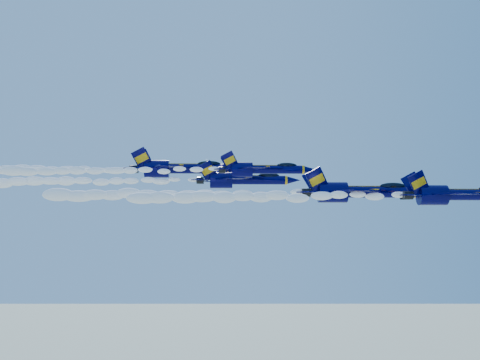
{
  "coord_description": "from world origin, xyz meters",
  "views": [
    {
      "loc": [
        -14.34,
        -86.53,
        148.96
      ],
      "look_at": [
        -10.32,
        4.17,
        154.15
      ],
      "focal_mm": 45.0,
      "sensor_mm": 36.0,
      "label": 1
    }
  ],
  "objects_px": {
    "jet_fourth": "(242,180)",
    "jet_fifth": "(180,168)",
    "jet_third": "(261,169)",
    "jet_lead": "(458,194)",
    "jet_second": "(359,192)"
  },
  "relations": [
    {
      "from": "jet_lead",
      "to": "jet_second",
      "type": "height_order",
      "value": "jet_second"
    },
    {
      "from": "jet_second",
      "to": "jet_third",
      "type": "distance_m",
      "value": 15.79
    },
    {
      "from": "jet_second",
      "to": "jet_fourth",
      "type": "distance_m",
      "value": 21.53
    },
    {
      "from": "jet_third",
      "to": "jet_fourth",
      "type": "distance_m",
      "value": 7.03
    },
    {
      "from": "jet_third",
      "to": "jet_fourth",
      "type": "relative_size",
      "value": 0.88
    },
    {
      "from": "jet_lead",
      "to": "jet_fourth",
      "type": "xyz_separation_m",
      "value": [
        -27.34,
        20.63,
        3.04
      ]
    },
    {
      "from": "jet_fourth",
      "to": "jet_lead",
      "type": "bearing_deg",
      "value": -37.04
    },
    {
      "from": "jet_lead",
      "to": "jet_fourth",
      "type": "bearing_deg",
      "value": 142.96
    },
    {
      "from": "jet_second",
      "to": "jet_third",
      "type": "xyz_separation_m",
      "value": [
        -13.04,
        8.1,
        3.71
      ]
    },
    {
      "from": "jet_third",
      "to": "jet_fourth",
      "type": "bearing_deg",
      "value": 113.0
    },
    {
      "from": "jet_third",
      "to": "jet_fourth",
      "type": "height_order",
      "value": "jet_third"
    },
    {
      "from": "jet_lead",
      "to": "jet_second",
      "type": "distance_m",
      "value": 13.15
    },
    {
      "from": "jet_fourth",
      "to": "jet_fifth",
      "type": "bearing_deg",
      "value": 149.9
    },
    {
      "from": "jet_second",
      "to": "jet_fourth",
      "type": "height_order",
      "value": "jet_fourth"
    },
    {
      "from": "jet_second",
      "to": "jet_third",
      "type": "height_order",
      "value": "jet_third"
    }
  ]
}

